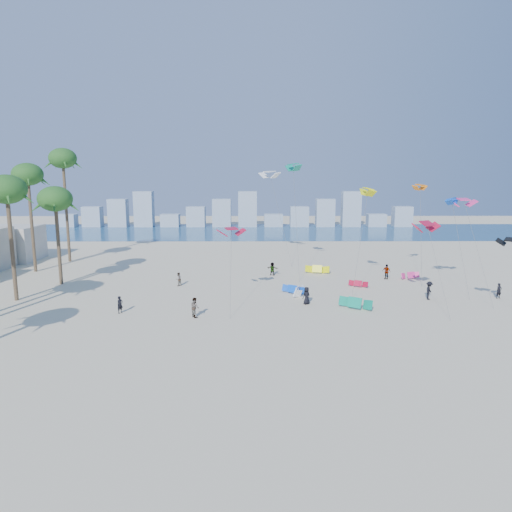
{
  "coord_description": "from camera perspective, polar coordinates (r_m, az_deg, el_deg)",
  "views": [
    {
      "loc": [
        2.72,
        -29.39,
        12.58
      ],
      "look_at": [
        3.0,
        16.0,
        4.5
      ],
      "focal_mm": 32.59,
      "sensor_mm": 36.0,
      "label": 1
    }
  ],
  "objects": [
    {
      "name": "kitesurfer_near",
      "position": [
        44.28,
        -16.35,
        -5.76
      ],
      "size": [
        0.66,
        0.69,
        1.59
      ],
      "primitive_type": "imported",
      "rotation": [
        0.0,
        0.0,
        0.89
      ],
      "color": "black",
      "rests_on": "ground"
    },
    {
      "name": "ocean",
      "position": [
        102.2,
        -1.88,
        3.02
      ],
      "size": [
        220.0,
        220.0,
        0.0
      ],
      "primitive_type": "plane",
      "color": "navy",
      "rests_on": "ground"
    },
    {
      "name": "flying_kites",
      "position": [
        54.34,
        11.07,
        7.96
      ],
      "size": [
        27.53,
        32.89,
        14.36
      ],
      "color": "#BA1235",
      "rests_on": "ground"
    },
    {
      "name": "ground",
      "position": [
        32.08,
        -5.33,
        -13.04
      ],
      "size": [
        220.0,
        220.0,
        0.0
      ],
      "primitive_type": "plane",
      "color": "beige",
      "rests_on": "ground"
    },
    {
      "name": "distant_skyline",
      "position": [
        111.86,
        -2.36,
        5.22
      ],
      "size": [
        85.0,
        3.0,
        8.4
      ],
      "color": "#9EADBF",
      "rests_on": "ground"
    },
    {
      "name": "kitesurfer_mid",
      "position": [
        41.74,
        -7.53,
        -6.26
      ],
      "size": [
        1.04,
        1.09,
        1.78
      ],
      "primitive_type": "imported",
      "rotation": [
        0.0,
        0.0,
        2.16
      ],
      "color": "gray",
      "rests_on": "ground"
    },
    {
      "name": "grounded_kites",
      "position": [
        51.67,
        9.81,
        -3.62
      ],
      "size": [
        17.81,
        18.11,
        1.05
      ],
      "color": "white",
      "rests_on": "ground"
    },
    {
      "name": "kitesurfers_far",
      "position": [
        52.19,
        10.18,
        -3.04
      ],
      "size": [
        34.33,
        14.13,
        1.87
      ],
      "color": "black",
      "rests_on": "ground"
    }
  ]
}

